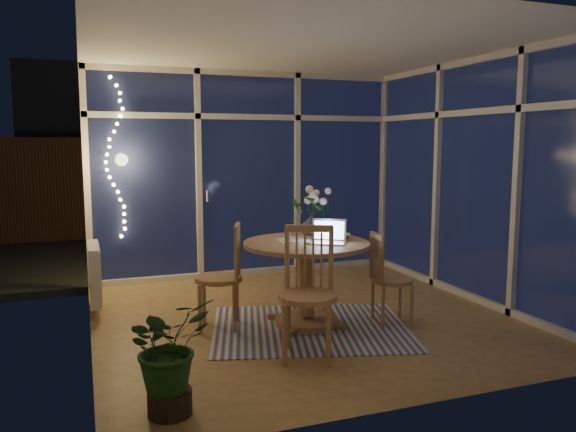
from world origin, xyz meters
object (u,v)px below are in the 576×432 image
object	(u,v)px
chair_right	(392,278)
chair_left	(218,276)
chair_front	(308,293)
potted_plant	(169,356)
laptop	(328,231)
flower_vase	(311,225)
dining_table	(306,284)

from	to	relation	value
chair_right	chair_left	bearing A→B (deg)	83.48
chair_right	chair_front	xyz separation A→B (m)	(-1.08, -0.54, 0.09)
chair_left	chair_front	world-z (taller)	chair_front
chair_front	potted_plant	xyz separation A→B (m)	(-1.17, -0.56, -0.15)
chair_front	potted_plant	size ratio (longest dim) A/B	1.40
laptop	chair_right	bearing A→B (deg)	24.75
chair_right	flower_vase	xyz separation A→B (m)	(-0.62, 0.51, 0.46)
chair_left	flower_vase	distance (m)	1.04
dining_table	potted_plant	distance (m)	1.97
chair_right	chair_front	size ratio (longest dim) A/B	0.83
dining_table	chair_front	bearing A→B (deg)	-111.27
chair_left	chair_right	size ratio (longest dim) A/B	1.12
dining_table	chair_left	bearing A→B (deg)	165.51
laptop	flower_vase	xyz separation A→B (m)	(0.02, 0.43, -0.01)
chair_right	chair_front	world-z (taller)	chair_front
chair_left	flower_vase	xyz separation A→B (m)	(0.95, 0.08, 0.41)
chair_left	chair_front	xyz separation A→B (m)	(0.49, -0.97, 0.04)
chair_left	chair_front	distance (m)	1.08
chair_right	laptop	world-z (taller)	laptop
chair_right	potted_plant	distance (m)	2.50
dining_table	flower_vase	bearing A→B (deg)	59.63
dining_table	laptop	world-z (taller)	laptop
dining_table	chair_left	world-z (taller)	chair_left
laptop	flower_vase	distance (m)	0.43
potted_plant	chair_front	bearing A→B (deg)	25.80
chair_right	dining_table	bearing A→B (deg)	82.80
chair_front	laptop	size ratio (longest dim) A/B	3.38
chair_left	flower_vase	bearing A→B (deg)	113.10
flower_vase	potted_plant	distance (m)	2.35
dining_table	chair_right	xyz separation A→B (m)	(0.78, -0.22, 0.04)
laptop	flower_vase	world-z (taller)	laptop
dining_table	chair_right	world-z (taller)	chair_right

